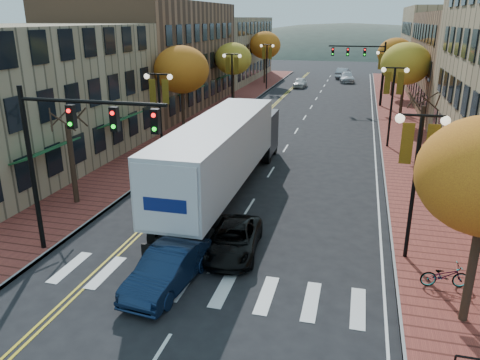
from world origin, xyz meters
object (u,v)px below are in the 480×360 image
Objects in this scene: black_suv at (233,239)px; bicycle at (445,275)px; navy_sedan at (167,269)px; semi_truck at (226,149)px.

black_suv is 8.22m from bicycle.
black_suv is at bearing 68.84° from navy_sedan.
black_suv is (2.25, -6.90, -1.97)m from semi_truck.
black_suv is (1.64, 3.15, -0.12)m from navy_sedan.
semi_truck is at bearing 42.53° from bicycle.
bicycle is at bearing -11.25° from black_suv.
black_suv reaches higher than bicycle.
semi_truck is 10.24m from navy_sedan.
navy_sedan reaches higher than bicycle.
bicycle is (10.42, -7.77, -1.98)m from semi_truck.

